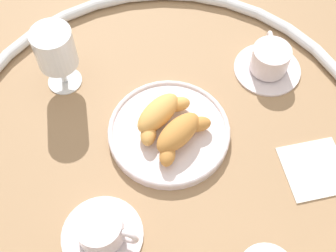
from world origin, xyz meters
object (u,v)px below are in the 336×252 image
at_px(pastry_plate, 168,131).
at_px(folded_napkin, 315,169).
at_px(croissant_small, 179,134).
at_px(croissant_large, 159,114).
at_px(coffee_cup_near, 269,61).
at_px(coffee_cup_far, 101,231).
at_px(juice_glass_left, 55,51).

xyz_separation_m(pastry_plate, folded_napkin, (-0.03, 0.27, -0.01)).
bearing_deg(croissant_small, pastry_plate, -117.22).
bearing_deg(croissant_large, coffee_cup_near, 143.05).
distance_m(pastry_plate, coffee_cup_far, 0.22).
height_order(croissant_small, folded_napkin, croissant_small).
xyz_separation_m(pastry_plate, juice_glass_left, (-0.04, -0.24, 0.08)).
height_order(pastry_plate, juice_glass_left, juice_glass_left).
xyz_separation_m(coffee_cup_near, coffee_cup_far, (0.44, -0.16, 0.00)).
distance_m(coffee_cup_far, folded_napkin, 0.39).
xyz_separation_m(pastry_plate, croissant_small, (0.01, 0.03, 0.03)).
height_order(pastry_plate, coffee_cup_near, coffee_cup_near).
relative_size(pastry_plate, juice_glass_left, 1.62).
xyz_separation_m(croissant_small, juice_glass_left, (-0.05, -0.27, 0.05)).
xyz_separation_m(croissant_small, folded_napkin, (-0.04, 0.24, -0.04)).
height_order(juice_glass_left, folded_napkin, juice_glass_left).
relative_size(coffee_cup_far, folded_napkin, 1.24).
bearing_deg(coffee_cup_near, croissant_large, -36.95).
bearing_deg(folded_napkin, pastry_plate, -84.26).
distance_m(pastry_plate, coffee_cup_near, 0.26).
height_order(croissant_large, folded_napkin, croissant_large).
height_order(croissant_large, croissant_small, same).
distance_m(coffee_cup_near, juice_glass_left, 0.42).
bearing_deg(juice_glass_left, croissant_small, 78.49).
bearing_deg(croissant_large, croissant_small, 61.94).
bearing_deg(croissant_large, coffee_cup_far, -1.98).
bearing_deg(juice_glass_left, folded_napkin, 88.57).
relative_size(pastry_plate, folded_napkin, 2.06).
bearing_deg(pastry_plate, juice_glass_left, -99.54).
bearing_deg(pastry_plate, folded_napkin, 95.74).
relative_size(pastry_plate, croissant_large, 1.75).
distance_m(croissant_small, coffee_cup_far, 0.21).
distance_m(croissant_large, folded_napkin, 0.30).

